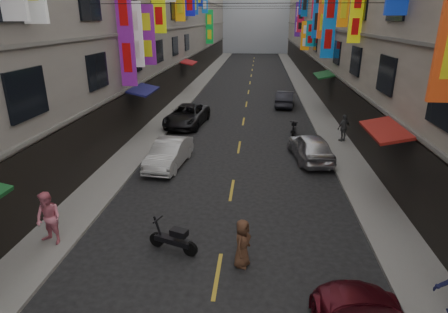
% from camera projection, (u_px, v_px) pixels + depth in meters
% --- Properties ---
extents(sidewalk_left, '(2.00, 90.00, 0.12)m').
position_uv_depth(sidewalk_left, '(192.00, 90.00, 39.75)').
color(sidewalk_left, slate).
rests_on(sidewalk_left, ground).
extents(sidewalk_right, '(2.00, 90.00, 0.12)m').
position_uv_depth(sidewalk_right, '(306.00, 92.00, 38.71)').
color(sidewalk_right, slate).
rests_on(sidewalk_right, ground).
extents(haze_block, '(18.00, 8.00, 22.00)m').
position_uv_depth(haze_block, '(257.00, 0.00, 82.13)').
color(haze_block, '#AEB6C2').
rests_on(haze_block, ground).
extents(street_awnings, '(13.99, 35.20, 0.41)m').
position_uv_depth(street_awnings, '(221.00, 91.00, 23.38)').
color(street_awnings, '#155022').
rests_on(street_awnings, ground).
extents(lane_markings, '(0.12, 80.20, 0.01)m').
position_uv_depth(lane_markings, '(247.00, 98.00, 36.45)').
color(lane_markings, gold).
rests_on(lane_markings, ground).
extents(scooter_crossing, '(1.74, 0.79, 1.14)m').
position_uv_depth(scooter_crossing, '(174.00, 239.00, 12.28)').
color(scooter_crossing, black).
rests_on(scooter_crossing, ground).
extents(scooter_far_right, '(0.58, 1.80, 1.14)m').
position_uv_depth(scooter_far_right, '(294.00, 129.00, 24.62)').
color(scooter_far_right, black).
rests_on(scooter_far_right, ground).
extents(car_left_mid, '(1.88, 4.34, 1.39)m').
position_uv_depth(car_left_mid, '(169.00, 153.00, 19.36)').
color(car_left_mid, silver).
rests_on(car_left_mid, ground).
extents(car_left_far, '(2.92, 5.42, 1.44)m').
position_uv_depth(car_left_far, '(187.00, 115.00, 26.79)').
color(car_left_far, black).
rests_on(car_left_far, ground).
extents(car_right_mid, '(2.37, 4.56, 1.48)m').
position_uv_depth(car_right_mid, '(310.00, 147.00, 20.18)').
color(car_right_mid, silver).
rests_on(car_right_mid, ground).
extents(car_right_far, '(1.97, 4.31, 1.37)m').
position_uv_depth(car_right_far, '(285.00, 99.00, 32.58)').
color(car_right_far, '#25252C').
rests_on(car_right_far, ground).
extents(pedestrian_lfar, '(1.06, 0.88, 1.86)m').
position_uv_depth(pedestrian_lfar, '(49.00, 219.00, 12.35)').
color(pedestrian_lfar, pink).
rests_on(pedestrian_lfar, sidewalk_left).
extents(pedestrian_rfar, '(1.12, 1.01, 1.67)m').
position_uv_depth(pedestrian_rfar, '(344.00, 128.00, 22.92)').
color(pedestrian_rfar, '#4F4F51').
rests_on(pedestrian_rfar, sidewalk_right).
extents(pedestrian_crossing, '(0.75, 0.90, 1.58)m').
position_uv_depth(pedestrian_crossing, '(242.00, 243.00, 11.45)').
color(pedestrian_crossing, '#513220').
rests_on(pedestrian_crossing, ground).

